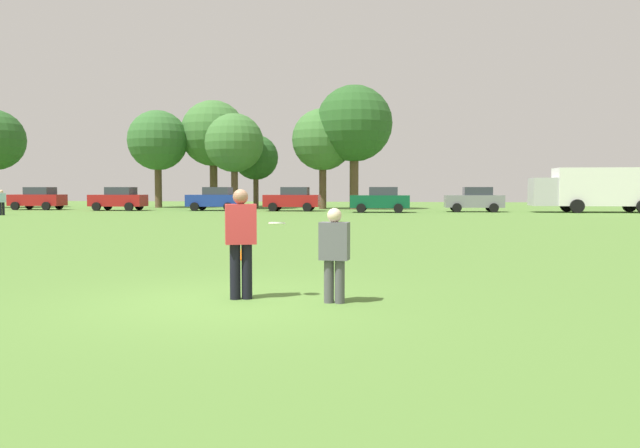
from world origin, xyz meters
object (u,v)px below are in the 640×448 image
player_defender (334,250)px  parked_car_mid_left (119,199)px  frisbee (277,223)px  traffic_cone (243,250)px  bystander_sideline_watcher (2,201)px  player_thrower (241,237)px  parked_car_far_right (475,199)px  parked_car_near_right (381,200)px  parked_car_center (215,199)px  parked_car_near_left (38,198)px  box_truck (595,188)px  parked_car_mid_right (293,199)px

player_defender → parked_car_mid_left: 43.44m
frisbee → traffic_cone: (-1.90, 5.23, -0.96)m
frisbee → bystander_sideline_watcher: size_ratio=0.17×
traffic_cone → player_thrower: bearing=-75.9°
traffic_cone → parked_car_far_right: (8.89, 33.06, 0.69)m
player_defender → parked_car_near_right: parked_car_near_right is taller
parked_car_center → bystander_sideline_watcher: 14.99m
player_thrower → frisbee: bearing=19.3°
player_thrower → parked_car_near_left: 46.97m
parked_car_mid_left → box_truck: bearing=1.0°
player_defender → parked_car_mid_left: bearing=119.1°
traffic_cone → parked_car_mid_left: 37.20m
parked_car_mid_right → parked_car_near_right: 7.07m
bystander_sideline_watcher → parked_car_far_right: bearing=18.1°
frisbee → parked_car_far_right: bearing=79.7°
player_defender → parked_car_center: parked_car_center is taller
parked_car_near_left → parked_car_far_right: (34.36, -0.09, 0.00)m
parked_car_near_left → parked_car_center: 14.74m
parked_car_center → player_thrower: bearing=-72.6°
player_thrower → parked_car_mid_left: parked_car_mid_left is taller
parked_car_far_right → bystander_sideline_watcher: parked_car_far_right is taller
parked_car_near_right → parked_car_mid_right: bearing=163.2°
player_defender → parked_car_center: size_ratio=0.34×
traffic_cone → parked_car_near_right: size_ratio=0.11×
player_defender → parked_car_near_right: bearing=91.2°
frisbee → box_truck: 41.24m
bystander_sideline_watcher → player_defender: bearing=-49.2°
player_defender → parked_car_mid_left: size_ratio=0.34×
traffic_cone → frisbee: bearing=-70.1°
parked_car_near_left → bystander_sideline_watcher: size_ratio=2.59×
parked_car_near_left → parked_car_near_right: size_ratio=1.00×
parked_car_mid_right → traffic_cone: bearing=-82.0°
player_thrower → box_truck: bearing=67.5°
player_defender → parked_car_near_right: (-0.74, 36.61, 0.12)m
parked_car_near_right → parked_car_near_left: bearing=175.7°
traffic_cone → parked_car_mid_left: bearing=119.4°
player_defender → traffic_cone: bearing=117.1°
parked_car_near_left → parked_car_mid_left: 7.23m
parked_car_mid_left → box_truck: 35.59m
player_thrower → box_truck: 41.62m
parked_car_mid_right → box_truck: size_ratio=0.50×
parked_car_near_left → parked_car_near_right: (27.58, -2.09, 0.00)m
frisbee → parked_car_near_right: (0.21, 36.28, -0.26)m
parked_car_mid_right → parked_car_near_right: bearing=-16.8°
parked_car_far_right → bystander_sideline_watcher: bearing=-161.9°
box_truck → parked_car_mid_left: bearing=-179.0°
frisbee → parked_car_far_right: (6.99, 38.28, -0.26)m
player_defender → parked_car_far_right: (6.04, 38.62, 0.12)m
parked_car_far_right → frisbee: bearing=-100.3°
player_defender → parked_car_near_left: bearing=126.2°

